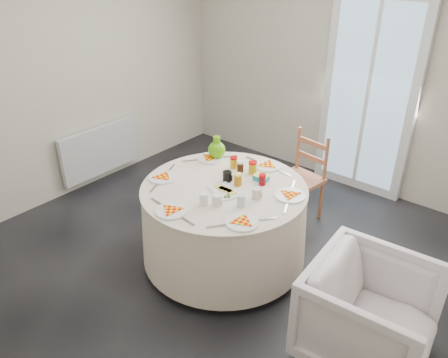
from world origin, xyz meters
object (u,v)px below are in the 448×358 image
Objects in this scene: wooden_chair at (299,176)px; armchair at (370,310)px; green_pitcher at (217,143)px; table at (224,223)px; radiator at (100,150)px.

wooden_chair is 1.14× the size of armchair.
armchair is 1.92m from green_pitcher.
wooden_chair is (0.13, 0.99, 0.09)m from table.
radiator is 2.29m from wooden_chair.
green_pitcher is at bearing -121.70° from wooden_chair.
green_pitcher reaches higher than table.
table is at bearing -24.18° from green_pitcher.
radiator is 3.42m from armchair.
table is (2.02, -0.23, -0.01)m from radiator.
table is 1.56× the size of wooden_chair.
table is at bearing -88.25° from wooden_chair.
table reaches higher than radiator.
radiator is 0.72× the size of table.
table is 6.76× the size of green_pitcher.
table is 0.74m from green_pitcher.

